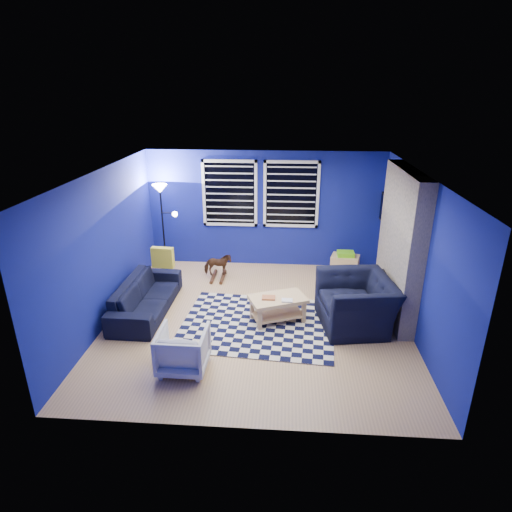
{
  "coord_description": "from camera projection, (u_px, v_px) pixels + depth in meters",
  "views": [
    {
      "loc": [
        0.44,
        -6.37,
        3.7
      ],
      "look_at": [
        -0.04,
        0.3,
        1.05
      ],
      "focal_mm": 30.0,
      "sensor_mm": 36.0,
      "label": 1
    }
  ],
  "objects": [
    {
      "name": "wall_right",
      "position": [
        416.0,
        256.0,
        6.67
      ],
      "size": [
        0.0,
        5.0,
        5.0
      ],
      "primitive_type": "plane",
      "rotation": [
        1.57,
        0.0,
        -1.57
      ],
      "color": "navy",
      "rests_on": "floor"
    },
    {
      "name": "sofa",
      "position": [
        146.0,
        296.0,
        7.48
      ],
      "size": [
        1.98,
        0.8,
        0.57
      ],
      "primitive_type": "imported",
      "rotation": [
        0.0,
        0.0,
        1.55
      ],
      "color": "black",
      "rests_on": "floor"
    },
    {
      "name": "cabinet",
      "position": [
        345.0,
        266.0,
        8.88
      ],
      "size": [
        0.63,
        0.5,
        0.55
      ],
      "rotation": [
        0.0,
        0.0,
        -0.27
      ],
      "color": "#D8AF7A",
      "rests_on": "floor"
    },
    {
      "name": "rocking_horse",
      "position": [
        218.0,
        265.0,
        8.77
      ],
      "size": [
        0.37,
        0.59,
        0.47
      ],
      "primitive_type": "imported",
      "rotation": [
        0.0,
        0.0,
        1.79
      ],
      "color": "#442516",
      "rests_on": "floor"
    },
    {
      "name": "wall_back",
      "position": [
        265.0,
        210.0,
        9.16
      ],
      "size": [
        5.0,
        0.0,
        5.0
      ],
      "primitive_type": "plane",
      "rotation": [
        1.57,
        0.0,
        0.0
      ],
      "color": "navy",
      "rests_on": "floor"
    },
    {
      "name": "armchair_bent",
      "position": [
        183.0,
        350.0,
        5.92
      ],
      "size": [
        0.67,
        0.69,
        0.62
      ],
      "primitive_type": "imported",
      "rotation": [
        0.0,
        0.0,
        3.13
      ],
      "color": "gray",
      "rests_on": "floor"
    },
    {
      "name": "wall_left",
      "position": [
        105.0,
        248.0,
        7.0
      ],
      "size": [
        0.0,
        5.0,
        5.0
      ],
      "primitive_type": "plane",
      "rotation": [
        1.57,
        0.0,
        1.57
      ],
      "color": "navy",
      "rests_on": "floor"
    },
    {
      "name": "window_left",
      "position": [
        230.0,
        194.0,
        9.04
      ],
      "size": [
        1.17,
        0.06,
        1.42
      ],
      "color": "black",
      "rests_on": "wall_back"
    },
    {
      "name": "floor_lamp",
      "position": [
        162.0,
        200.0,
        8.86
      ],
      "size": [
        0.5,
        0.31,
        1.84
      ],
      "color": "black",
      "rests_on": "floor"
    },
    {
      "name": "armchair_big",
      "position": [
        356.0,
        302.0,
        7.01
      ],
      "size": [
        1.43,
        1.29,
        0.82
      ],
      "primitive_type": "imported",
      "rotation": [
        0.0,
        0.0,
        -1.41
      ],
      "color": "black",
      "rests_on": "floor"
    },
    {
      "name": "ceiling",
      "position": [
        257.0,
        173.0,
        6.38
      ],
      "size": [
        5.0,
        5.0,
        0.0
      ],
      "primitive_type": "plane",
      "rotation": [
        3.14,
        0.0,
        0.0
      ],
      "color": "white",
      "rests_on": "wall_back"
    },
    {
      "name": "window_right",
      "position": [
        291.0,
        195.0,
        8.96
      ],
      "size": [
        1.17,
        0.06,
        1.42
      ],
      "color": "black",
      "rests_on": "wall_back"
    },
    {
      "name": "coffee_table",
      "position": [
        278.0,
        304.0,
        7.16
      ],
      "size": [
        1.05,
        0.84,
        0.46
      ],
      "rotation": [
        0.0,
        0.0,
        0.39
      ],
      "color": "#D8AF7A",
      "rests_on": "rug"
    },
    {
      "name": "throw_pillow",
      "position": [
        163.0,
        257.0,
        7.89
      ],
      "size": [
        0.42,
        0.16,
        0.39
      ],
      "primitive_type": "cube",
      "rotation": [
        0.0,
        0.0,
        -0.09
      ],
      "color": "gold",
      "rests_on": "sofa"
    },
    {
      "name": "rug",
      "position": [
        258.0,
        324.0,
        7.16
      ],
      "size": [
        2.65,
        2.2,
        0.02
      ],
      "primitive_type": "cube",
      "rotation": [
        0.0,
        0.0,
        -0.08
      ],
      "color": "black",
      "rests_on": "floor"
    },
    {
      "name": "floor",
      "position": [
        257.0,
        320.0,
        7.3
      ],
      "size": [
        5.0,
        5.0,
        0.0
      ],
      "primitive_type": "plane",
      "color": "tan",
      "rests_on": "ground"
    },
    {
      "name": "tv",
      "position": [
        387.0,
        212.0,
        8.48
      ],
      "size": [
        0.07,
        1.0,
        0.58
      ],
      "color": "black",
      "rests_on": "wall_right"
    },
    {
      "name": "fireplace",
      "position": [
        399.0,
        247.0,
        7.17
      ],
      "size": [
        0.65,
        2.0,
        2.5
      ],
      "color": "gray",
      "rests_on": "floor"
    }
  ]
}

